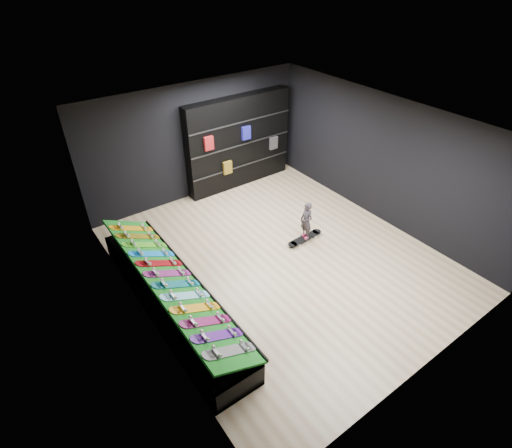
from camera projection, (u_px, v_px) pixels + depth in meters
floor at (280, 258)px, 8.72m from camera, size 6.00×7.00×0.01m
ceiling at (286, 126)px, 6.99m from camera, size 6.00×7.00×0.01m
wall_back at (196, 141)px, 10.18m from camera, size 6.00×0.02×3.00m
wall_front at (441, 307)px, 5.53m from camera, size 6.00×0.02×3.00m
wall_left at (137, 257)px, 6.42m from camera, size 0.02×7.00×3.00m
wall_right at (383, 160)px, 9.29m from camera, size 0.02×7.00×3.00m
display_rack at (172, 300)px, 7.35m from camera, size 0.90×4.50×0.50m
turf_ramp at (172, 280)px, 7.11m from camera, size 0.92×4.50×0.46m
back_shelving at (239, 142)px, 10.77m from camera, size 3.10×0.36×2.48m
floor_skateboard at (305, 239)px, 9.20m from camera, size 0.99×0.27×0.09m
child at (306, 228)px, 9.02m from camera, size 0.16×0.22×0.55m
display_board_0 at (230, 351)px, 5.84m from camera, size 0.93×0.22×0.50m
display_board_1 at (218, 336)px, 6.07m from camera, size 0.93×0.22×0.50m
display_board_2 at (206, 321)px, 6.30m from camera, size 0.93×0.22×0.50m
display_board_3 at (196, 308)px, 6.53m from camera, size 0.93×0.22×0.50m
display_board_4 at (186, 296)px, 6.76m from camera, size 0.93×0.22×0.50m
display_board_5 at (177, 284)px, 6.99m from camera, size 0.93×0.22×0.50m
display_board_6 at (168, 273)px, 7.21m from camera, size 0.93×0.22×0.50m
display_board_7 at (160, 263)px, 7.44m from camera, size 0.93×0.22×0.50m
display_board_8 at (152, 254)px, 7.67m from camera, size 0.93×0.22×0.50m
display_board_9 at (145, 245)px, 7.90m from camera, size 0.93×0.22×0.50m
display_board_10 at (138, 236)px, 8.13m from camera, size 0.93×0.22×0.50m
display_board_11 at (132, 228)px, 8.36m from camera, size 0.93×0.22×0.50m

